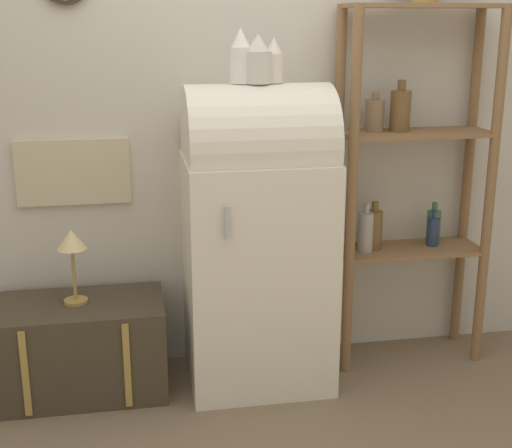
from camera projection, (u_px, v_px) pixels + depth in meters
ground_plane at (268, 404)px, 3.30m from camera, size 12.00×12.00×0.00m
wall_back at (245, 98)px, 3.47m from camera, size 7.00×0.09×2.70m
refrigerator at (258, 234)px, 3.35m from camera, size 0.67×0.59×1.44m
suitcase_trunk at (80, 348)px, 3.37m from camera, size 0.80×0.45×0.45m
shelf_unit at (409, 170)px, 3.52m from camera, size 0.76×0.30×1.79m
vase_left at (241, 57)px, 3.12m from camera, size 0.10×0.10×0.24m
vase_center at (259, 60)px, 3.12m from camera, size 0.12×0.12×0.21m
vase_right at (274, 62)px, 3.15m from camera, size 0.08×0.08×0.20m
desk_lamp at (72, 247)px, 3.24m from camera, size 0.14×0.14×0.35m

